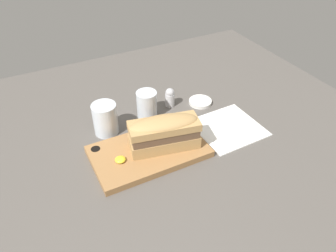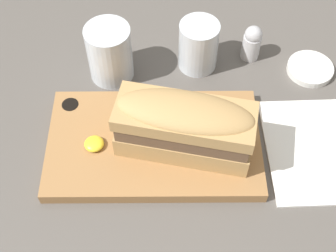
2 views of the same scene
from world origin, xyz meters
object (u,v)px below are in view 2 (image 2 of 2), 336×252
sandwich (186,125)px  water_glass (111,56)px  salt_shaker (253,42)px  napkin (332,149)px  serving_board (155,143)px  condiment_dish (311,69)px  wine_glass (199,48)px

sandwich → water_glass: 19.40cm
sandwich → salt_shaker: bearing=58.7°
napkin → serving_board: bearing=178.5°
serving_board → napkin: size_ratio=1.59×
water_glass → condiment_dish: 32.82cm
water_glass → condiment_dish: bearing=0.5°
wine_glass → condiment_dish: wine_glass is taller
sandwich → condiment_dish: size_ratio=2.61×
serving_board → sandwich: (4.33, -1.01, 6.04)cm
serving_board → condiment_dish: bearing=29.9°
napkin → salt_shaker: salt_shaker is taller
sandwich → napkin: size_ratio=1.01×
sandwich → salt_shaker: sandwich is taller
wine_glass → condiment_dish: 18.92cm
wine_glass → salt_shaker: wine_glass is taller
sandwich → water_glass: (-11.31, 15.51, -2.86)cm
sandwich → wine_glass: size_ratio=2.31×
napkin → condiment_dish: bearing=91.0°
salt_shaker → condiment_dish: 10.57cm
water_glass → sandwich: bearing=-53.9°
napkin → condiment_dish: (-0.28, 15.43, 0.36)cm
serving_board → sandwich: 7.50cm
water_glass → napkin: size_ratio=0.49×
sandwich → water_glass: size_ratio=2.06×
condiment_dish → water_glass: bearing=-179.5°
serving_board → wine_glass: bearing=66.8°
serving_board → napkin: 25.95cm
wine_glass → napkin: size_ratio=0.44×
napkin → wine_glass: bearing=137.7°
serving_board → condiment_dish: (25.66, 14.76, -0.40)cm
napkin → sandwich: bearing=-179.1°
water_glass → condiment_dish: water_glass is taller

